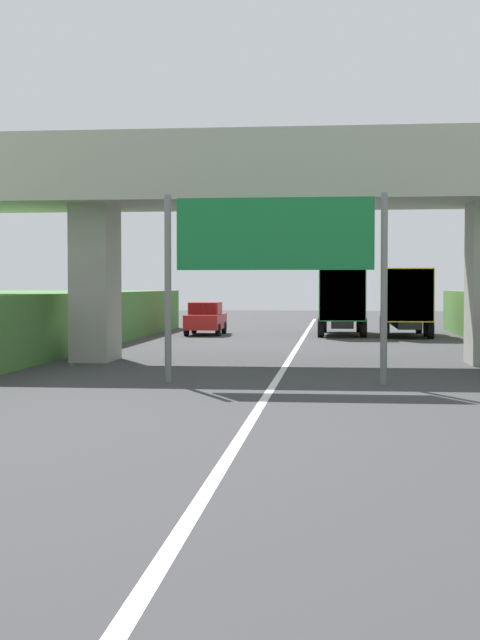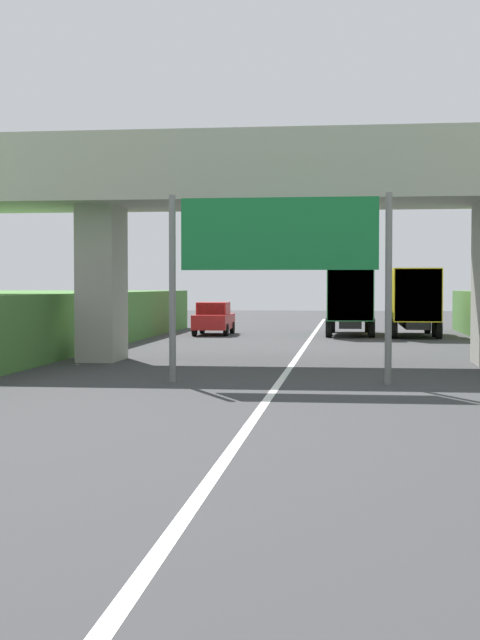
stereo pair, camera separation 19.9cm
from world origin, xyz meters
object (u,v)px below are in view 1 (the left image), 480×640
Objects in this scene: truck_green at (342,298)px; truck_yellow at (405,298)px; car_red at (206,319)px; overhead_highway_sign at (275,245)px.

truck_green is 3.27m from truck_yellow.
truck_green and truck_yellow have the same top height.
truck_yellow is (3.20, -0.68, 0.00)m from truck_green.
overhead_highway_sign is at bearing -77.63° from car_red.
truck_yellow is (5.14, 23.64, -1.72)m from overhead_highway_sign.
car_red is (-5.21, 23.77, -2.79)m from overhead_highway_sign.
truck_green reaches higher than car_red.
car_red is at bearing 179.28° from truck_yellow.
overhead_highway_sign is 24.25m from truck_yellow.
truck_green is at bearing 167.97° from truck_yellow.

